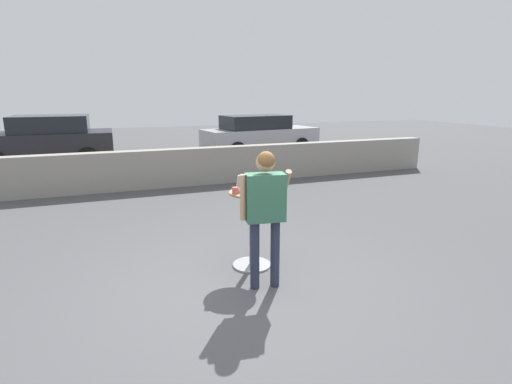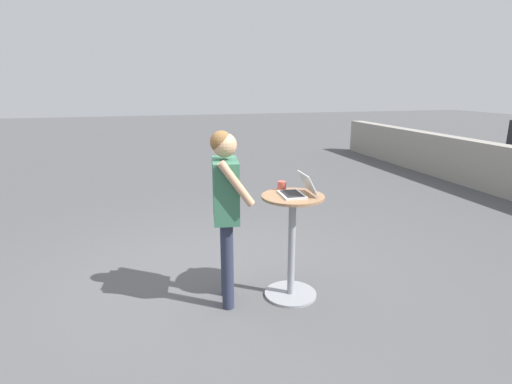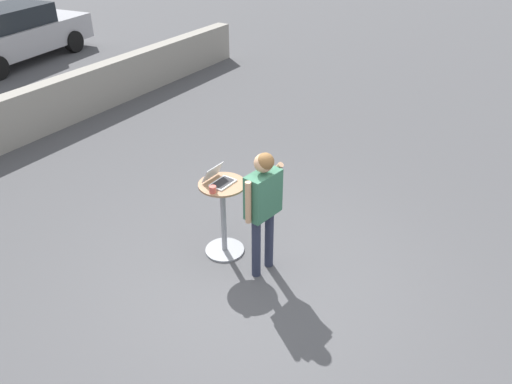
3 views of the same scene
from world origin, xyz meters
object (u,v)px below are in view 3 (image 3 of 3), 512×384
cafe_table (223,215)px  standing_person (263,199)px  coffee_mug (213,189)px  laptop (219,179)px  parked_car_near_street (12,34)px

cafe_table → standing_person: size_ratio=0.63×
standing_person → coffee_mug: bearing=105.5°
coffee_mug → standing_person: (0.17, -0.60, -0.02)m
coffee_mug → laptop: bearing=18.3°
laptop → parked_car_near_street: bearing=68.2°
laptop → parked_car_near_street: size_ratio=0.07×
laptop → parked_car_near_street: 10.53m
cafe_table → laptop: size_ratio=3.12×
coffee_mug → cafe_table: bearing=7.5°
laptop → cafe_table: bearing=-93.6°
coffee_mug → standing_person: bearing=-74.5°
standing_person → parked_car_near_street: size_ratio=0.35×
cafe_table → parked_car_near_street: size_ratio=0.22×
cafe_table → laptop: bearing=86.4°
cafe_table → standing_person: bearing=-95.8°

